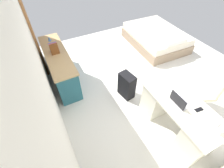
# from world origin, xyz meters

# --- Properties ---
(ground_plane) EXTENTS (5.59, 5.59, 0.00)m
(ground_plane) POSITION_xyz_m (0.00, 0.00, 0.00)
(ground_plane) COLOR silver
(wall_back) EXTENTS (4.59, 0.10, 2.88)m
(wall_back) POSITION_xyz_m (0.00, 2.14, 1.44)
(wall_back) COLOR white
(wall_back) RESTS_ON ground_plane
(door_wooden) EXTENTS (0.88, 0.05, 2.04)m
(door_wooden) POSITION_xyz_m (1.74, 2.06, 1.02)
(door_wooden) COLOR #936038
(door_wooden) RESTS_ON ground_plane
(desk) EXTENTS (1.45, 0.68, 0.73)m
(desk) POSITION_xyz_m (-1.32, 0.25, 0.38)
(desk) COLOR silver
(desk) RESTS_ON ground_plane
(office_chair) EXTENTS (0.60, 0.60, 0.94)m
(office_chair) POSITION_xyz_m (-1.16, -0.53, 0.42)
(office_chair) COLOR black
(office_chair) RESTS_ON ground_plane
(credenza) EXTENTS (1.80, 0.48, 0.77)m
(credenza) POSITION_xyz_m (1.00, 1.75, 0.39)
(credenza) COLOR #235B6B
(credenza) RESTS_ON ground_plane
(bed) EXTENTS (1.96, 1.48, 0.58)m
(bed) POSITION_xyz_m (1.21, -1.30, 0.24)
(bed) COLOR gray
(bed) RESTS_ON ground_plane
(suitcase_black) EXTENTS (0.39, 0.28, 0.60)m
(suitcase_black) POSITION_xyz_m (-0.21, 0.62, 0.30)
(suitcase_black) COLOR black
(suitcase_black) RESTS_ON ground_plane
(laptop) EXTENTS (0.31, 0.23, 0.21)m
(laptop) POSITION_xyz_m (-1.27, 0.31, 0.78)
(laptop) COLOR #B7B7BC
(laptop) RESTS_ON desk
(computer_mouse) EXTENTS (0.06, 0.10, 0.03)m
(computer_mouse) POSITION_xyz_m (-1.01, 0.26, 0.75)
(computer_mouse) COLOR white
(computer_mouse) RESTS_ON desk
(cell_phone_near_laptop) EXTENTS (0.08, 0.14, 0.01)m
(cell_phone_near_laptop) POSITION_xyz_m (-1.51, 0.13, 0.74)
(cell_phone_near_laptop) COLOR black
(cell_phone_near_laptop) RESTS_ON desk
(desk_lamp) EXTENTS (0.16, 0.11, 0.34)m
(desk_lamp) POSITION_xyz_m (-1.83, 0.26, 0.99)
(desk_lamp) COLOR silver
(desk_lamp) RESTS_ON desk
(book_row) EXTENTS (0.19, 0.17, 0.24)m
(book_row) POSITION_xyz_m (1.02, 1.76, 0.88)
(book_row) COLOR brown
(book_row) RESTS_ON credenza
(figurine_small) EXTENTS (0.08, 0.08, 0.11)m
(figurine_small) POSITION_xyz_m (1.57, 1.76, 0.83)
(figurine_small) COLOR #4C7FBF
(figurine_small) RESTS_ON credenza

